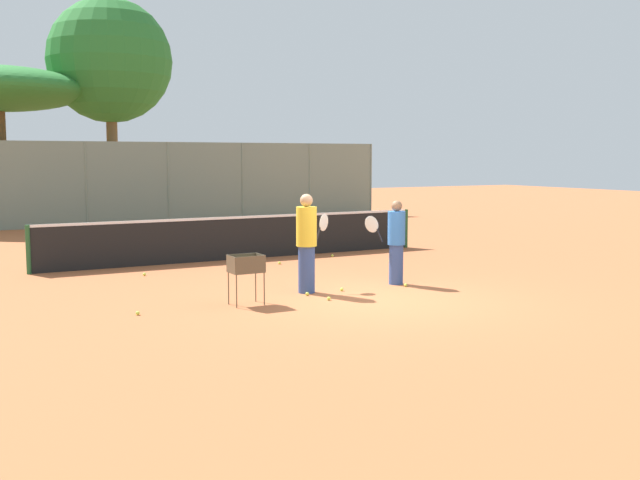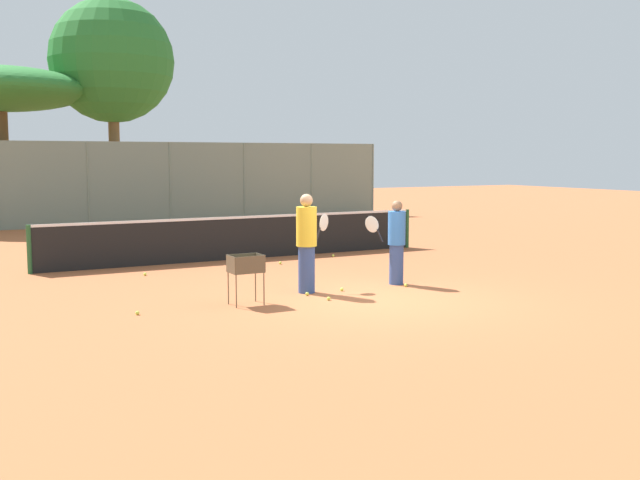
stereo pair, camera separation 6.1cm
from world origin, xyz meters
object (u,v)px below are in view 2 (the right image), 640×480
Objects in this scene: player_white_outfit at (396,241)px; tennis_net at (242,237)px; player_red_cap at (307,242)px; parked_car at (155,199)px; ball_cart at (246,268)px.

tennis_net is at bearing -21.05° from player_white_outfit.
player_red_cap is at bearing 53.71° from player_white_outfit.
parked_car is (2.91, 20.02, -0.29)m from player_red_cap.
ball_cart is 21.00m from parked_car.
tennis_net is 15.32m from parked_car.
player_red_cap is at bearing -98.28° from parked_car.
player_white_outfit is at bearing -26.43° from player_red_cap.
parked_car is (0.92, 20.04, -0.20)m from player_white_outfit.
player_red_cap is 0.44× the size of parked_car.
player_white_outfit is at bearing 8.32° from ball_cart.
player_white_outfit reaches higher than parked_car.
player_white_outfit reaches higher than tennis_net.
player_red_cap is 1.57m from ball_cart.
player_red_cap is 20.23m from parked_car.
ball_cart is 0.21× the size of parked_car.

